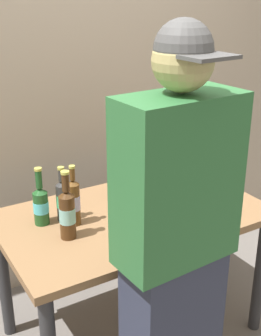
% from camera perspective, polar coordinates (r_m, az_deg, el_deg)
% --- Properties ---
extents(ground_plane, '(8.00, 8.00, 0.00)m').
position_cam_1_polar(ground_plane, '(2.76, 0.28, -19.64)').
color(ground_plane, slate).
rests_on(ground_plane, ground).
extents(desk, '(1.34, 0.80, 0.75)m').
position_cam_1_polar(desk, '(2.37, 0.31, -7.83)').
color(desk, olive).
rests_on(desk, ground).
extents(laptop, '(0.42, 0.36, 0.23)m').
position_cam_1_polar(laptop, '(2.47, 1.96, -2.57)').
color(laptop, '#383D4C').
rests_on(laptop, desk).
extents(beer_bottle_green, '(0.06, 0.06, 0.28)m').
position_cam_1_polar(beer_bottle_green, '(2.24, -8.56, -3.90)').
color(beer_bottle_green, '#333333').
rests_on(beer_bottle_green, desk).
extents(beer_bottle_dark, '(0.08, 0.08, 0.33)m').
position_cam_1_polar(beer_bottle_dark, '(2.07, -7.99, -5.59)').
color(beer_bottle_dark, '#472B14').
rests_on(beer_bottle_dark, desk).
extents(beer_bottle_brown, '(0.07, 0.07, 0.29)m').
position_cam_1_polar(beer_bottle_brown, '(2.22, -11.26, -4.49)').
color(beer_bottle_brown, '#1E5123').
rests_on(beer_bottle_brown, desk).
extents(beer_bottle_amber, '(0.06, 0.06, 0.31)m').
position_cam_1_polar(beer_bottle_amber, '(2.18, -7.19, -4.19)').
color(beer_bottle_amber, brown).
rests_on(beer_bottle_amber, desk).
extents(person_figure, '(0.47, 0.31, 1.74)m').
position_cam_1_polar(person_figure, '(1.77, 5.61, -10.61)').
color(person_figure, '#2D3347').
rests_on(person_figure, ground).
extents(back_wall, '(6.00, 0.10, 2.60)m').
position_cam_1_polar(back_wall, '(2.81, -8.04, 10.87)').
color(back_wall, tan).
rests_on(back_wall, ground).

